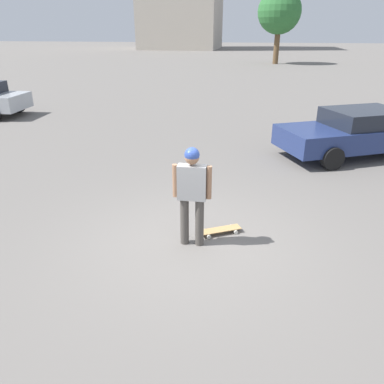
# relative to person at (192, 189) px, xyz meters

# --- Properties ---
(ground_plane) EXTENTS (220.00, 220.00, 0.00)m
(ground_plane) POSITION_rel_person_xyz_m (0.00, 0.00, -1.05)
(ground_plane) COLOR slate
(person) EXTENTS (0.25, 0.66, 1.77)m
(person) POSITION_rel_person_xyz_m (0.00, 0.00, 0.00)
(person) COLOR #4C4742
(person) RESTS_ON ground_plane
(skateboard) EXTENTS (0.56, 0.79, 0.09)m
(skateboard) POSITION_rel_person_xyz_m (0.44, -0.45, -0.98)
(skateboard) COLOR tan
(skateboard) RESTS_ON ground_plane
(car_parked_near) EXTENTS (3.71, 5.04, 1.37)m
(car_parked_near) POSITION_rel_person_xyz_m (5.88, -3.99, -0.34)
(car_parked_near) COLOR navy
(car_parked_near) RESTS_ON ground_plane
(tree_distant) EXTENTS (4.52, 4.52, 7.47)m
(tree_distant) POSITION_rel_person_xyz_m (38.59, -2.42, 4.11)
(tree_distant) COLOR brown
(tree_distant) RESTS_ON ground_plane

